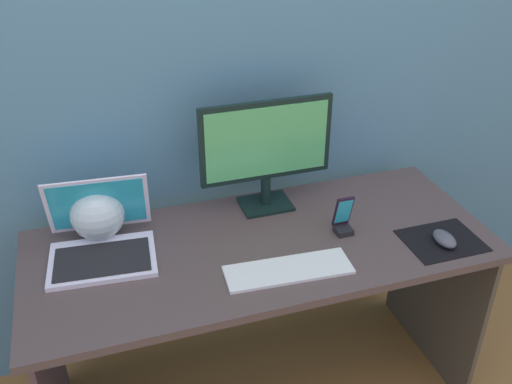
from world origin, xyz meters
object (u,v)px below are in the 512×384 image
(keyboard_external, at_px, (288,270))
(phone_in_dock, at_px, (343,220))
(laptop, at_px, (101,240))
(mouse, at_px, (444,239))
(fishbowl, at_px, (97,214))
(monitor, at_px, (266,149))

(keyboard_external, height_order, phone_in_dock, phone_in_dock)
(laptop, bearing_deg, mouse, -15.44)
(fishbowl, bearing_deg, keyboard_external, -35.13)
(keyboard_external, distance_m, phone_in_dock, 0.29)
(keyboard_external, bearing_deg, monitor, 85.22)
(laptop, relative_size, phone_in_dock, 2.55)
(fishbowl, height_order, mouse, fishbowl)
(keyboard_external, relative_size, phone_in_dock, 2.84)
(monitor, relative_size, laptop, 1.34)
(phone_in_dock, bearing_deg, keyboard_external, -150.00)
(fishbowl, relative_size, mouse, 1.77)
(keyboard_external, distance_m, mouse, 0.53)
(monitor, height_order, mouse, monitor)
(monitor, relative_size, mouse, 4.68)
(keyboard_external, xyz_separation_m, mouse, (0.53, -0.02, 0.02))
(fishbowl, xyz_separation_m, keyboard_external, (0.53, -0.37, -0.08))
(monitor, bearing_deg, mouse, -40.18)
(mouse, distance_m, phone_in_dock, 0.33)
(monitor, height_order, keyboard_external, monitor)
(monitor, relative_size, phone_in_dock, 3.40)
(monitor, height_order, laptop, monitor)
(monitor, distance_m, laptop, 0.62)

